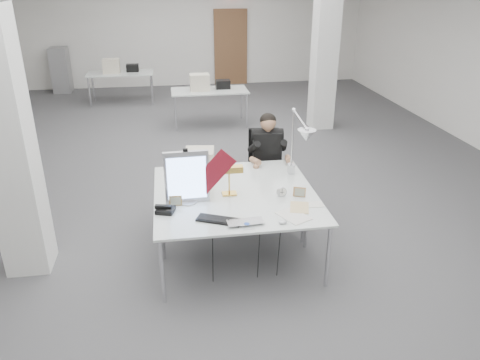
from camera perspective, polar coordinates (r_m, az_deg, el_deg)
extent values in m
cube|color=#474649|center=(7.43, -2.90, -0.14)|extent=(10.00, 14.00, 0.02)
cube|color=white|center=(13.85, -6.39, 17.95)|extent=(10.00, 0.02, 3.20)
cube|color=white|center=(5.22, -26.74, 5.53)|extent=(0.45, 0.45, 3.20)
cube|color=white|center=(9.89, 10.30, 15.34)|extent=(0.45, 0.45, 3.20)
cube|color=brown|center=(13.96, -1.15, 15.86)|extent=(0.95, 0.08, 2.10)
cube|color=silver|center=(4.87, 0.15, -3.95)|extent=(1.80, 0.90, 0.02)
cube|color=silver|center=(5.68, -1.28, 0.26)|extent=(1.80, 0.90, 0.02)
cube|color=silver|center=(10.05, -3.74, 10.82)|extent=(1.60, 0.80, 0.02)
cube|color=silver|center=(12.22, -14.38, 12.50)|extent=(1.60, 0.80, 0.02)
cube|color=gray|center=(13.91, -21.00, 12.42)|extent=(0.45, 0.55, 1.20)
cube|color=#A4A4A8|center=(4.96, -6.51, 0.32)|extent=(0.47, 0.06, 0.58)
cube|color=maroon|center=(4.92, -3.20, 1.00)|extent=(0.48, 0.11, 0.52)
cube|color=black|center=(4.68, -2.55, -4.89)|extent=(0.48, 0.33, 0.02)
imported|color=#A4A4A8|center=(4.58, 0.84, -5.53)|extent=(0.38, 0.26, 0.03)
ellipsoid|color=#BBBCC1|center=(4.65, 5.24, -5.12)|extent=(0.09, 0.06, 0.03)
cube|color=black|center=(4.90, -9.08, -3.65)|extent=(0.22, 0.21, 0.05)
cube|color=#AB8549|center=(5.01, -7.87, -2.51)|extent=(0.14, 0.05, 0.11)
cube|color=#B5814E|center=(5.20, 7.26, -1.45)|extent=(0.14, 0.08, 0.11)
cylinder|color=#ADAEB2|center=(5.19, 5.10, -1.47)|extent=(0.11, 0.04, 0.11)
cube|color=silver|center=(4.80, 6.53, -4.37)|extent=(0.35, 0.40, 0.01)
cube|color=#D2B77E|center=(4.97, 7.26, -3.34)|extent=(0.26, 0.31, 0.01)
cube|color=silver|center=(5.06, 8.95, -2.95)|extent=(0.21, 0.15, 0.01)
cube|color=beige|center=(5.69, -4.91, 2.14)|extent=(0.38, 0.37, 0.33)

